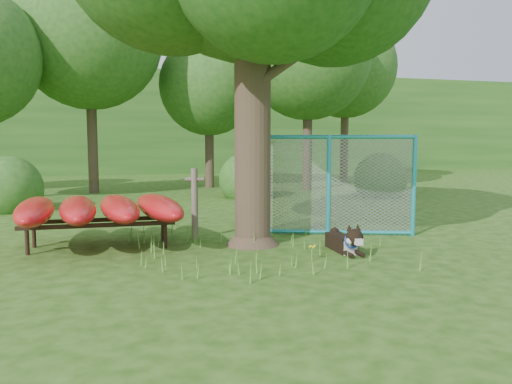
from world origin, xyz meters
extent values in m
plane|color=#20450D|center=(0.00, 0.00, 0.00)|extent=(80.00, 80.00, 0.00)
cylinder|color=#3C2C20|center=(0.21, 1.48, 2.55)|extent=(0.86, 0.86, 5.11)
cone|color=#3C2C20|center=(0.21, 1.48, 0.26)|extent=(1.29, 1.29, 0.51)
cylinder|color=#3C2C20|center=(0.78, 1.23, 3.27)|extent=(1.45, 0.28, 1.09)
cylinder|color=#3C2C20|center=(-0.17, 1.87, 3.68)|extent=(0.84, 1.06, 1.04)
cylinder|color=brown|center=(-0.72, 2.30, 0.69)|extent=(0.15, 0.15, 1.37)
cylinder|color=brown|center=(-0.72, 2.30, 1.16)|extent=(0.38, 0.15, 0.07)
cylinder|color=black|center=(-3.63, 1.67, 0.22)|extent=(0.07, 0.07, 0.44)
cylinder|color=black|center=(-1.36, 1.62, 0.22)|extent=(0.07, 0.07, 0.44)
cylinder|color=black|center=(-3.61, 2.28, 0.22)|extent=(0.07, 0.07, 0.44)
cylinder|color=black|center=(-1.34, 2.23, 0.22)|extent=(0.07, 0.07, 0.44)
cube|color=black|center=(-2.49, 1.64, 0.45)|extent=(2.62, 0.13, 0.07)
cube|color=black|center=(-2.48, 2.26, 0.45)|extent=(2.62, 0.13, 0.07)
ellipsoid|color=red|center=(-3.53, 1.98, 0.70)|extent=(0.73, 2.64, 0.42)
ellipsoid|color=red|center=(-2.84, 1.96, 0.70)|extent=(0.82, 2.66, 0.42)
ellipsoid|color=red|center=(-2.14, 1.94, 0.70)|extent=(0.91, 2.67, 0.42)
ellipsoid|color=red|center=(-1.44, 1.92, 0.70)|extent=(1.00, 2.68, 0.42)
cube|color=black|center=(1.57, 0.60, 0.13)|extent=(0.30, 0.77, 0.26)
cube|color=silver|center=(1.56, 0.27, 0.12)|extent=(0.24, 0.16, 0.24)
sphere|color=black|center=(1.56, 0.07, 0.33)|extent=(0.29, 0.29, 0.29)
cube|color=silver|center=(1.55, -0.06, 0.29)|extent=(0.11, 0.16, 0.10)
sphere|color=silver|center=(1.47, 0.05, 0.29)|extent=(0.13, 0.13, 0.13)
sphere|color=silver|center=(1.64, 0.05, 0.29)|extent=(0.13, 0.13, 0.13)
cone|color=black|center=(1.48, 0.12, 0.48)|extent=(0.12, 0.14, 0.14)
cone|color=black|center=(1.63, 0.11, 0.48)|extent=(0.12, 0.13, 0.14)
cylinder|color=black|center=(1.46, 0.11, 0.05)|extent=(0.08, 0.33, 0.08)
cylinder|color=black|center=(1.66, 0.10, 0.05)|extent=(0.08, 0.33, 0.08)
sphere|color=black|center=(1.63, 1.01, 0.24)|extent=(0.18, 0.18, 0.18)
torus|color=#1844B9|center=(1.56, 0.16, 0.26)|extent=(0.28, 0.09, 0.28)
cylinder|color=#29A8C0|center=(0.36, 2.58, 1.01)|extent=(0.11, 0.11, 2.02)
cylinder|color=#29A8C0|center=(1.94, 2.01, 1.01)|extent=(0.11, 0.11, 2.02)
cylinder|color=#29A8C0|center=(3.53, 1.45, 1.01)|extent=(0.11, 0.11, 2.02)
cylinder|color=#29A8C0|center=(1.94, 2.01, 1.98)|extent=(3.20, 1.21, 0.08)
cylinder|color=#29A8C0|center=(1.94, 2.01, 0.06)|extent=(3.20, 1.21, 0.08)
plane|color=gray|center=(1.94, 2.01, 1.01)|extent=(3.17, 1.14, 3.37)
cylinder|color=#579A32|center=(0.80, 0.04, 0.11)|extent=(0.02, 0.02, 0.22)
sphere|color=yellow|center=(0.80, 0.04, 0.22)|extent=(0.04, 0.04, 0.04)
sphere|color=yellow|center=(0.85, 0.04, 0.23)|extent=(0.04, 0.04, 0.04)
sphere|color=yellow|center=(0.78, 0.08, 0.21)|extent=(0.04, 0.04, 0.04)
sphere|color=yellow|center=(0.81, 0.00, 0.22)|extent=(0.04, 0.04, 0.04)
sphere|color=yellow|center=(0.77, 0.02, 0.23)|extent=(0.04, 0.04, 0.04)
cylinder|color=#3C2C20|center=(-3.00, 12.00, 2.62)|extent=(0.36, 0.36, 5.25)
sphere|color=#28591C|center=(-3.00, 12.00, 5.62)|extent=(5.20, 5.20, 5.20)
cylinder|color=#3C2C20|center=(1.50, 13.00, 1.92)|extent=(0.36, 0.36, 3.85)
sphere|color=#28591C|center=(1.50, 13.00, 4.12)|extent=(4.00, 4.00, 4.00)
cylinder|color=#3C2C20|center=(5.00, 11.00, 2.38)|extent=(0.36, 0.36, 4.76)
sphere|color=#28591C|center=(5.00, 11.00, 5.10)|extent=(4.80, 4.80, 4.80)
cylinder|color=#3C2C20|center=(8.00, 14.00, 2.45)|extent=(0.36, 0.36, 4.90)
sphere|color=#28591C|center=(8.00, 14.00, 5.25)|extent=(4.60, 4.60, 4.60)
sphere|color=#28591C|center=(-5.00, 7.50, 0.00)|extent=(1.80, 1.80, 1.80)
sphere|color=#28591C|center=(6.50, 8.00, 0.00)|extent=(1.80, 1.80, 1.80)
sphere|color=#28591C|center=(2.00, 9.00, 0.00)|extent=(1.80, 1.80, 1.80)
cube|color=#28591C|center=(0.00, 28.00, 3.00)|extent=(80.00, 12.00, 6.00)
camera|label=1|loc=(-2.14, -7.22, 1.89)|focal=35.00mm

